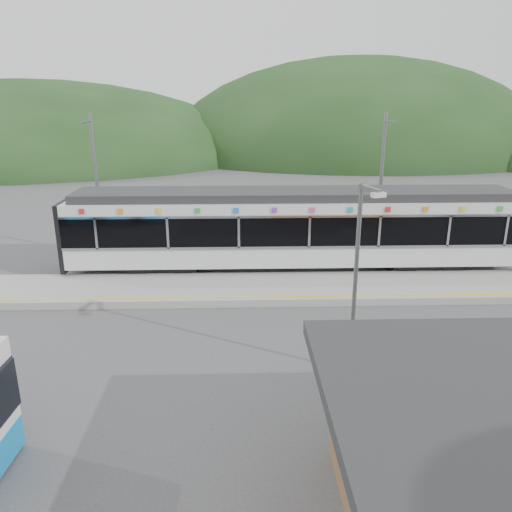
{
  "coord_description": "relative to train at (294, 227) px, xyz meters",
  "views": [
    {
      "loc": [
        0.05,
        -15.9,
        7.69
      ],
      "look_at": [
        0.56,
        1.0,
        2.3
      ],
      "focal_mm": 35.0,
      "sensor_mm": 36.0,
      "label": 1
    }
  ],
  "objects": [
    {
      "name": "ground",
      "position": [
        -2.45,
        -6.0,
        -2.06
      ],
      "size": [
        120.0,
        120.0,
        0.0
      ],
      "primitive_type": "plane",
      "color": "#4C4C4F",
      "rests_on": "ground"
    },
    {
      "name": "hills",
      "position": [
        3.73,
        -0.71,
        -2.06
      ],
      "size": [
        146.0,
        149.0,
        26.0
      ],
      "color": "#1E3D19",
      "rests_on": "ground"
    },
    {
      "name": "platform",
      "position": [
        -2.45,
        -2.7,
        -1.91
      ],
      "size": [
        26.0,
        3.2,
        0.3
      ],
      "primitive_type": "cube",
      "color": "#9E9E99",
      "rests_on": "ground"
    },
    {
      "name": "yellow_line",
      "position": [
        -2.45,
        -4.0,
        -1.76
      ],
      "size": [
        26.0,
        0.1,
        0.01
      ],
      "primitive_type": "cube",
      "color": "yellow",
      "rests_on": "platform"
    },
    {
      "name": "train",
      "position": [
        0.0,
        0.0,
        0.0
      ],
      "size": [
        20.44,
        3.01,
        3.74
      ],
      "color": "black",
      "rests_on": "ground"
    },
    {
      "name": "catenary_mast_west",
      "position": [
        -9.45,
        2.56,
        1.58
      ],
      "size": [
        0.18,
        1.8,
        7.0
      ],
      "color": "slate",
      "rests_on": "ground"
    },
    {
      "name": "catenary_mast_east",
      "position": [
        4.55,
        2.56,
        1.58
      ],
      "size": [
        0.18,
        1.8,
        7.0
      ],
      "color": "slate",
      "rests_on": "ground"
    },
    {
      "name": "lamp_post",
      "position": [
        0.75,
        -9.12,
        1.26
      ],
      "size": [
        0.39,
        1.03,
        5.55
      ],
      "rotation": [
        0.0,
        0.0,
        0.29
      ],
      "color": "slate",
      "rests_on": "ground"
    }
  ]
}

